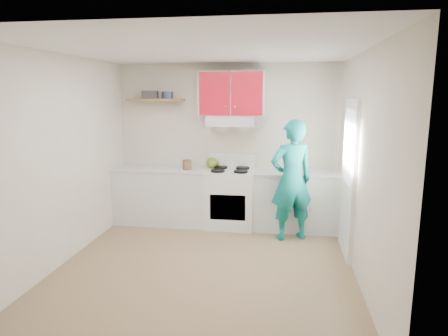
% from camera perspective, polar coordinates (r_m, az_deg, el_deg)
% --- Properties ---
extents(floor, '(3.80, 3.80, 0.00)m').
position_cam_1_polar(floor, '(5.05, -2.69, -14.07)').
color(floor, brown).
rests_on(floor, ground).
extents(ceiling, '(3.60, 3.80, 0.04)m').
position_cam_1_polar(ceiling, '(4.61, -2.99, 16.75)').
color(ceiling, white).
rests_on(ceiling, floor).
extents(back_wall, '(3.60, 0.04, 2.60)m').
position_cam_1_polar(back_wall, '(6.51, 0.46, 3.52)').
color(back_wall, beige).
rests_on(back_wall, floor).
extents(front_wall, '(3.60, 0.04, 2.60)m').
position_cam_1_polar(front_wall, '(2.86, -10.36, -5.97)').
color(front_wall, beige).
rests_on(front_wall, floor).
extents(left_wall, '(0.04, 3.80, 2.60)m').
position_cam_1_polar(left_wall, '(5.31, -22.26, 1.08)').
color(left_wall, beige).
rests_on(left_wall, floor).
extents(right_wall, '(0.04, 3.80, 2.60)m').
position_cam_1_polar(right_wall, '(4.65, 19.46, 0.01)').
color(right_wall, beige).
rests_on(right_wall, floor).
extents(door, '(0.05, 0.85, 2.05)m').
position_cam_1_polar(door, '(5.38, 17.65, -1.49)').
color(door, white).
rests_on(door, floor).
extents(door_glass, '(0.01, 0.55, 0.95)m').
position_cam_1_polar(door_glass, '(5.30, 17.62, 3.01)').
color(door_glass, white).
rests_on(door_glass, door).
extents(counter_left, '(1.52, 0.60, 0.90)m').
position_cam_1_polar(counter_left, '(6.61, -8.91, -4.01)').
color(counter_left, silver).
rests_on(counter_left, floor).
extents(counter_right, '(1.32, 0.60, 0.90)m').
position_cam_1_polar(counter_right, '(6.32, 10.38, -4.74)').
color(counter_right, silver).
rests_on(counter_right, floor).
extents(stove, '(0.76, 0.65, 0.92)m').
position_cam_1_polar(stove, '(6.34, 0.93, -4.42)').
color(stove, white).
rests_on(stove, floor).
extents(range_hood, '(0.76, 0.44, 0.15)m').
position_cam_1_polar(range_hood, '(6.24, 1.09, 6.85)').
color(range_hood, silver).
rests_on(range_hood, back_wall).
extents(upper_cabinets, '(1.02, 0.33, 0.70)m').
position_cam_1_polar(upper_cabinets, '(6.28, 1.17, 10.76)').
color(upper_cabinets, '#AE0F1F').
rests_on(upper_cabinets, back_wall).
extents(shelf, '(0.90, 0.30, 0.04)m').
position_cam_1_polar(shelf, '(6.57, -9.84, 9.73)').
color(shelf, brown).
rests_on(shelf, back_wall).
extents(books, '(0.27, 0.21, 0.13)m').
position_cam_1_polar(books, '(6.57, -10.67, 10.41)').
color(books, '#363034').
rests_on(books, shelf).
extents(tin, '(0.21, 0.21, 0.11)m').
position_cam_1_polar(tin, '(6.53, -8.22, 10.42)').
color(tin, '#333D4C').
rests_on(tin, shelf).
extents(kettle, '(0.27, 0.27, 0.17)m').
position_cam_1_polar(kettle, '(6.42, -1.70, 0.76)').
color(kettle, '#5E701F').
rests_on(kettle, stove).
extents(crock, '(0.16, 0.16, 0.17)m').
position_cam_1_polar(crock, '(6.32, -5.39, 0.38)').
color(crock, brown).
rests_on(crock, counter_left).
extents(cutting_board, '(0.39, 0.33, 0.02)m').
position_cam_1_polar(cutting_board, '(6.11, 10.09, -0.84)').
color(cutting_board, olive).
rests_on(cutting_board, counter_right).
extents(silicone_mat, '(0.33, 0.30, 0.01)m').
position_cam_1_polar(silicone_mat, '(6.20, 13.32, -0.85)').
color(silicone_mat, red).
rests_on(silicone_mat, counter_right).
extents(person, '(0.76, 0.64, 1.77)m').
position_cam_1_polar(person, '(5.77, 9.76, -1.78)').
color(person, '#0D7C77').
rests_on(person, floor).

